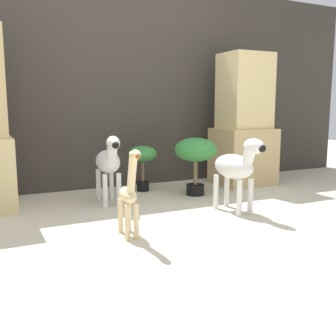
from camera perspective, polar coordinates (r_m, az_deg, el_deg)
ground_plane at (r=2.84m, az=3.03°, el=-8.97°), size 14.00×14.00×0.00m
wall_back at (r=4.30m, az=-8.26°, el=11.90°), size 6.40×0.08×2.20m
rock_pillar_right at (r=4.46m, az=10.93°, el=5.90°), size 0.61×0.52×1.44m
zebra_right at (r=3.26m, az=9.93°, el=0.25°), size 0.25×0.55×0.63m
zebra_left at (r=3.53m, az=-8.60°, el=0.94°), size 0.24×0.55×0.63m
giraffe_figurine at (r=2.61m, az=-5.66°, el=-3.76°), size 0.12×0.39×0.61m
potted_palm_front at (r=4.04m, az=-3.70°, el=1.57°), size 0.30×0.30×0.47m
potted_palm_back at (r=3.85m, az=4.03°, el=2.22°), size 0.42×0.42×0.57m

